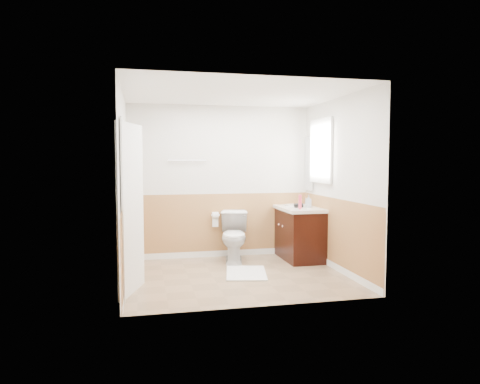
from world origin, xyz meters
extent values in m
plane|color=#8C7051|center=(0.00, 0.00, 0.00)|extent=(3.00, 3.00, 0.00)
plane|color=white|center=(0.00, 0.00, 2.50)|extent=(3.00, 3.00, 0.00)
plane|color=silver|center=(0.00, 1.30, 1.25)|extent=(3.00, 0.00, 3.00)
plane|color=silver|center=(0.00, -1.30, 1.25)|extent=(3.00, 0.00, 3.00)
plane|color=silver|center=(-1.50, 0.00, 1.25)|extent=(0.00, 3.00, 3.00)
plane|color=silver|center=(1.50, 0.00, 1.25)|extent=(0.00, 3.00, 3.00)
plane|color=#B67748|center=(0.00, 1.29, 0.50)|extent=(3.00, 0.00, 3.00)
plane|color=#B67748|center=(0.00, -1.29, 0.50)|extent=(3.00, 0.00, 3.00)
plane|color=#B67748|center=(-1.49, 0.00, 0.50)|extent=(0.00, 2.60, 2.60)
plane|color=#B67748|center=(1.49, 0.00, 0.50)|extent=(0.00, 2.60, 2.60)
imported|color=white|center=(0.15, 0.90, 0.39)|extent=(0.58, 0.84, 0.79)
cube|color=silver|center=(0.15, 0.09, 0.01)|extent=(0.70, 0.89, 0.02)
cube|color=black|center=(1.21, 0.87, 0.40)|extent=(0.55, 1.10, 0.80)
sphere|color=silver|center=(0.91, 0.77, 0.55)|extent=(0.03, 0.03, 0.03)
sphere|color=silver|center=(0.91, 0.97, 0.55)|extent=(0.03, 0.03, 0.03)
cube|color=silver|center=(1.20, 0.87, 0.83)|extent=(0.60, 1.15, 0.05)
cylinder|color=white|center=(1.21, 1.02, 0.86)|extent=(0.36, 0.36, 0.02)
cylinder|color=#BBBAC1|center=(1.39, 1.02, 0.92)|extent=(0.02, 0.02, 0.14)
cylinder|color=#DC3854|center=(1.11, 0.53, 0.96)|extent=(0.05, 0.05, 0.22)
imported|color=#9AA3AD|center=(1.33, 0.74, 0.95)|extent=(0.12, 0.12, 0.20)
cylinder|color=black|center=(1.16, 0.73, 0.89)|extent=(0.14, 0.07, 0.07)
cylinder|color=black|center=(1.13, 0.74, 0.86)|extent=(0.03, 0.03, 0.07)
cube|color=silver|center=(1.48, 1.10, 1.55)|extent=(0.02, 0.35, 0.90)
cube|color=white|center=(1.47, 0.59, 1.75)|extent=(0.04, 0.80, 1.00)
cube|color=white|center=(1.49, 0.59, 1.75)|extent=(0.01, 0.70, 0.90)
cube|color=white|center=(-1.40, -0.45, 1.02)|extent=(0.29, 0.78, 2.04)
cube|color=white|center=(-1.48, -0.45, 1.03)|extent=(0.02, 0.92, 2.10)
sphere|color=silver|center=(-1.34, -0.12, 0.95)|extent=(0.06, 0.06, 0.06)
cylinder|color=silver|center=(-0.55, 1.25, 1.60)|extent=(0.62, 0.02, 0.02)
cylinder|color=silver|center=(-0.10, 1.23, 0.70)|extent=(0.14, 0.02, 0.02)
cylinder|color=white|center=(-0.10, 1.23, 0.70)|extent=(0.10, 0.11, 0.11)
cube|color=white|center=(-0.10, 1.23, 0.59)|extent=(0.10, 0.01, 0.16)
camera|label=1|loc=(-1.25, -5.83, 1.59)|focal=32.72mm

